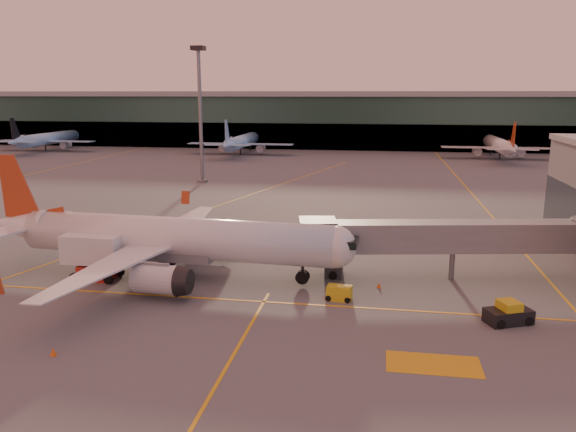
% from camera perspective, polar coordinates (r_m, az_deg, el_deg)
% --- Properties ---
extents(ground, '(600.00, 600.00, 0.00)m').
position_cam_1_polar(ground, '(44.15, -10.30, -10.50)').
color(ground, '#4C4F54').
rests_on(ground, ground).
extents(taxi_markings, '(100.12, 173.00, 0.01)m').
position_cam_1_polar(taxi_markings, '(87.10, -5.08, 1.07)').
color(taxi_markings, orange).
rests_on(taxi_markings, ground).
extents(terminal, '(400.00, 20.00, 17.60)m').
position_cam_1_polar(terminal, '(180.72, 4.97, 9.71)').
color(terminal, '#19382D').
rests_on(terminal, ground).
extents(mast_west_near, '(2.40, 2.40, 25.60)m').
position_cam_1_polar(mast_west_near, '(109.67, -8.93, 11.10)').
color(mast_west_near, slate).
rests_on(mast_west_near, ground).
extents(distant_aircraft_row, '(290.00, 34.00, 13.00)m').
position_cam_1_polar(distant_aircraft_row, '(161.00, -3.29, 6.29)').
color(distant_aircraft_row, '#8FC1F0').
rests_on(distant_aircraft_row, ground).
extents(main_airplane, '(36.96, 33.29, 11.15)m').
position_cam_1_polar(main_airplane, '(53.96, -12.46, -2.29)').
color(main_airplane, silver).
rests_on(main_airplane, ground).
extents(jet_bridge, '(29.50, 8.26, 5.63)m').
position_cam_1_polar(jet_bridge, '(54.45, 17.88, -2.19)').
color(jet_bridge, slate).
rests_on(jet_bridge, ground).
extents(catering_truck, '(5.50, 2.57, 4.23)m').
position_cam_1_polar(catering_truck, '(55.18, -19.14, -3.68)').
color(catering_truck, '#A32017').
rests_on(catering_truck, ground).
extents(gpu_cart, '(2.23, 1.51, 1.22)m').
position_cam_1_polar(gpu_cart, '(47.67, 5.23, -7.82)').
color(gpu_cart, gold).
rests_on(gpu_cart, ground).
extents(pushback_tug, '(3.82, 2.99, 1.74)m').
position_cam_1_polar(pushback_tug, '(46.04, 21.51, -9.27)').
color(pushback_tug, black).
rests_on(pushback_tug, ground).
extents(cone_nose, '(0.38, 0.38, 0.48)m').
position_cam_1_polar(cone_nose, '(51.13, 9.22, -6.95)').
color(cone_nose, '#E6530C').
rests_on(cone_nose, ground).
extents(cone_wing_right, '(0.42, 0.42, 0.54)m').
position_cam_1_polar(cone_wing_right, '(41.24, -22.74, -12.61)').
color(cone_wing_right, '#E6530C').
rests_on(cone_wing_right, ground).
extents(cone_wing_left, '(0.47, 0.47, 0.59)m').
position_cam_1_polar(cone_wing_left, '(71.90, -8.29, -1.21)').
color(cone_wing_left, '#E6530C').
rests_on(cone_wing_left, ground).
extents(cone_fwd, '(0.38, 0.38, 0.49)m').
position_cam_1_polar(cone_fwd, '(48.74, 4.07, -7.79)').
color(cone_fwd, '#E6530C').
rests_on(cone_fwd, ground).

